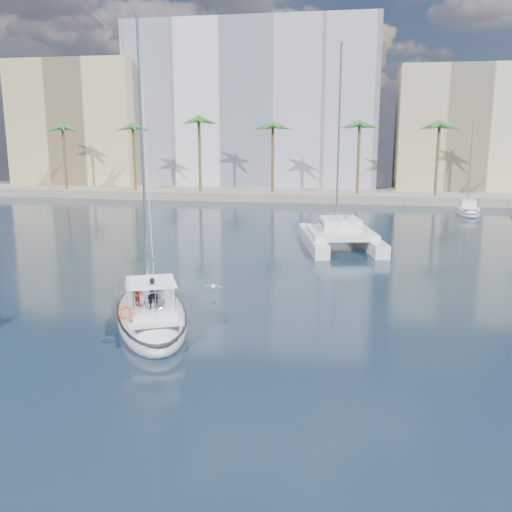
# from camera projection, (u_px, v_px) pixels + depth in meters

# --- Properties ---
(ground) EXTENTS (160.00, 160.00, 0.00)m
(ground) POSITION_uv_depth(u_px,v_px,m) (223.00, 326.00, 29.63)
(ground) COLOR black
(ground) RESTS_ON ground
(quay) EXTENTS (120.00, 14.00, 1.20)m
(quay) POSITION_uv_depth(u_px,v_px,m) (317.00, 194.00, 88.14)
(quay) COLOR gray
(quay) RESTS_ON ground
(building_modern) EXTENTS (42.00, 16.00, 28.00)m
(building_modern) POSITION_uv_depth(u_px,v_px,m) (255.00, 109.00, 99.00)
(building_modern) COLOR silver
(building_modern) RESTS_ON ground
(building_tan_left) EXTENTS (22.00, 14.00, 22.00)m
(building_tan_left) POSITION_uv_depth(u_px,v_px,m) (85.00, 127.00, 101.14)
(building_tan_left) COLOR tan
(building_tan_left) RESTS_ON ground
(building_beige) EXTENTS (20.00, 14.00, 20.00)m
(building_beige) POSITION_uv_depth(u_px,v_px,m) (461.00, 132.00, 90.89)
(building_beige) COLOR #CAB991
(building_beige) RESTS_ON ground
(palm_left) EXTENTS (3.60, 3.60, 12.30)m
(palm_left) POSITION_uv_depth(u_px,v_px,m) (97.00, 130.00, 88.33)
(palm_left) COLOR brown
(palm_left) RESTS_ON ground
(palm_centre) EXTENTS (3.60, 3.60, 12.30)m
(palm_centre) POSITION_uv_depth(u_px,v_px,m) (316.00, 130.00, 82.26)
(palm_centre) COLOR brown
(palm_centre) RESTS_ON ground
(main_sloop) EXTENTS (7.89, 11.72, 16.69)m
(main_sloop) POSITION_uv_depth(u_px,v_px,m) (151.00, 313.00, 30.15)
(main_sloop) COLOR silver
(main_sloop) RESTS_ON ground
(catamaran) EXTENTS (8.50, 13.04, 17.52)m
(catamaran) POSITION_uv_depth(u_px,v_px,m) (340.00, 233.00, 50.44)
(catamaran) COLOR silver
(catamaran) RESTS_ON ground
(seagull) EXTENTS (1.22, 0.53, 0.23)m
(seagull) POSITION_uv_depth(u_px,v_px,m) (214.00, 286.00, 35.21)
(seagull) COLOR silver
(seagull) RESTS_ON ground
(moored_yacht_a) EXTENTS (3.37, 9.52, 11.90)m
(moored_yacht_a) POSITION_uv_depth(u_px,v_px,m) (468.00, 214.00, 71.24)
(moored_yacht_a) COLOR silver
(moored_yacht_a) RESTS_ON ground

